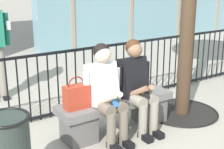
{
  "coord_description": "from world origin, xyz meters",
  "views": [
    {
      "loc": [
        -2.24,
        -3.31,
        1.98
      ],
      "look_at": [
        0.0,
        0.1,
        0.75
      ],
      "focal_mm": 52.58,
      "sensor_mm": 36.0,
      "label": 1
    }
  ],
  "objects": [
    {
      "name": "seated_person_companion",
      "position": [
        0.24,
        -0.13,
        0.65
      ],
      "size": [
        0.52,
        0.66,
        1.21
      ],
      "color": "gray",
      "rests_on": "ground"
    },
    {
      "name": "plaza_railing",
      "position": [
        -0.0,
        0.86,
        0.49
      ],
      "size": [
        7.53,
        0.04,
        0.97
      ],
      "color": "black",
      "rests_on": "ground"
    },
    {
      "name": "stone_bench",
      "position": [
        0.0,
        0.0,
        0.27
      ],
      "size": [
        1.6,
        0.44,
        0.45
      ],
      "color": "slate",
      "rests_on": "ground"
    },
    {
      "name": "ground_plane",
      "position": [
        0.0,
        0.0,
        0.0
      ],
      "size": [
        60.0,
        60.0,
        0.0
      ],
      "primitive_type": "plane",
      "color": "#A8A091"
    },
    {
      "name": "handbag_on_bench",
      "position": [
        -0.58,
        -0.01,
        0.6
      ],
      "size": [
        0.31,
        0.15,
        0.4
      ],
      "color": "#B23823",
      "rests_on": "stone_bench"
    },
    {
      "name": "seated_person_with_phone",
      "position": [
        -0.24,
        -0.13,
        0.65
      ],
      "size": [
        0.52,
        0.66,
        1.21
      ],
      "color": "#6B6051",
      "rests_on": "ground"
    }
  ]
}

